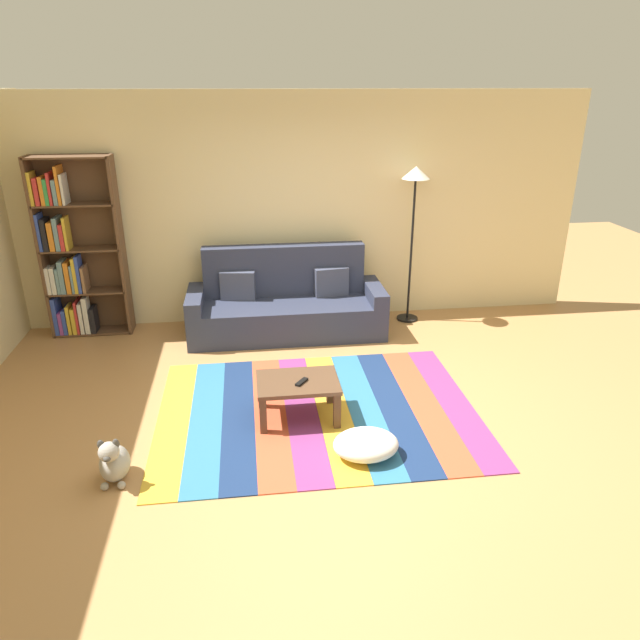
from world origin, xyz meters
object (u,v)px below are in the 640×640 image
couch (286,305)px  dog (114,462)px  bookshelf (73,255)px  pouf (366,444)px  standing_lamp (415,194)px  tv_remote (302,382)px  coffee_table (298,387)px

couch → dog: 3.02m
couch → bookshelf: bearing=173.2°
pouf → dog: 1.92m
couch → dog: (-1.48, -2.63, -0.18)m
couch → pouf: (0.43, -2.58, -0.22)m
dog → standing_lamp: 4.37m
dog → tv_remote: (1.47, 0.65, 0.22)m
coffee_table → pouf: bearing=-53.8°
couch → tv_remote: couch is taller
tv_remote → dog: bearing=-118.8°
dog → tv_remote: dog is taller
standing_lamp → tv_remote: (-1.55, -2.17, -1.19)m
couch → tv_remote: (-0.01, -1.98, 0.04)m
couch → tv_remote: size_ratio=15.07×
coffee_table → pouf: 0.83m
couch → coffee_table: (-0.04, -1.93, -0.03)m
couch → tv_remote: bearing=-90.4°
pouf → couch: bearing=99.5°
coffee_table → pouf: size_ratio=1.36×
bookshelf → coffee_table: bearing=-43.4°
couch → dog: size_ratio=5.69×
pouf → bookshelf: bearing=134.5°
couch → pouf: couch is taller
bookshelf → standing_lamp: 3.97m
couch → bookshelf: bookshelf is taller
coffee_table → pouf: coffee_table is taller
couch → dog: bearing=-119.4°
bookshelf → tv_remote: bearing=-43.7°
dog → standing_lamp: standing_lamp is taller
couch → coffee_table: couch is taller
pouf → tv_remote: bearing=126.6°
pouf → tv_remote: tv_remote is taller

